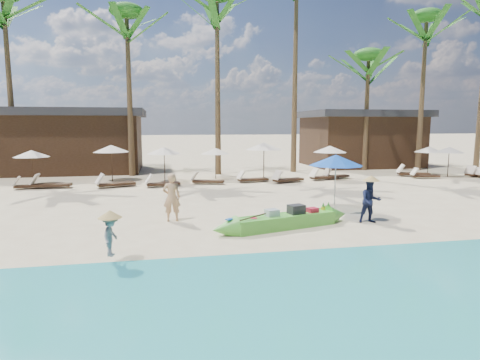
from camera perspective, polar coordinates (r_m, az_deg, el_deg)
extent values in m
plane|color=beige|center=(12.50, -4.04, -7.09)|extent=(240.00, 240.00, 0.00)
cube|color=tan|center=(7.83, 0.60, -16.39)|extent=(240.00, 4.50, 0.01)
cube|color=#57C13A|center=(12.75, 6.36, -5.87)|extent=(3.50, 1.61, 0.41)
cube|color=white|center=(12.75, 6.36, -5.78)|extent=(2.99, 1.29, 0.19)
cube|color=#262628|center=(12.92, 8.00, -4.34)|extent=(0.57, 0.50, 0.38)
cube|color=silver|center=(12.51, 4.57, -4.87)|extent=(0.45, 0.42, 0.30)
cube|color=red|center=(13.23, 10.27, -4.41)|extent=(0.39, 0.35, 0.24)
cylinder|color=red|center=(12.22, 1.93, -5.65)|extent=(0.24, 0.24, 0.10)
cylinder|color=#262628|center=(12.00, 1.04, -5.92)|extent=(0.22, 0.22, 0.09)
sphere|color=tan|center=(11.89, -0.48, -5.78)|extent=(0.20, 0.20, 0.20)
cylinder|color=yellow|center=(13.67, 11.74, -4.15)|extent=(0.15, 0.15, 0.20)
cylinder|color=yellow|center=(13.80, 12.45, -4.05)|extent=(0.15, 0.15, 0.20)
imported|color=tan|center=(13.62, -9.70, -2.45)|extent=(0.60, 0.40, 1.63)
imported|color=#161D3E|center=(13.91, 18.05, -2.85)|extent=(0.78, 0.65, 1.46)
imported|color=gray|center=(9.88, -17.90, -7.53)|extent=(0.48, 0.69, 0.97)
cylinder|color=#99999E|center=(15.31, 13.37, -0.57)|extent=(0.05, 0.05, 2.07)
cone|color=blue|center=(15.21, 13.47, 2.76)|extent=(1.98, 1.98, 0.41)
cylinder|color=#382317|center=(24.10, -27.42, 1.48)|extent=(0.05, 0.05, 1.83)
cone|color=#F3E2CD|center=(24.04, -27.54, 3.35)|extent=(1.83, 1.83, 0.37)
cube|color=#382317|center=(22.93, -27.47, -0.76)|extent=(1.65, 0.70, 0.11)
cube|color=#F3E2CD|center=(23.03, -29.24, -0.14)|extent=(0.42, 0.56, 0.47)
cylinder|color=#382317|center=(24.14, -17.78, 2.22)|extent=(0.05, 0.05, 2.02)
cone|color=#F3E2CD|center=(24.07, -17.86, 4.28)|extent=(2.02, 2.02, 0.40)
cube|color=#382317|center=(22.66, -25.17, -0.65)|extent=(1.87, 0.65, 0.13)
cube|color=#F3E2CD|center=(22.86, -27.19, 0.12)|extent=(0.43, 0.61, 0.54)
cube|color=#382317|center=(21.83, -17.16, -0.55)|extent=(1.97, 1.19, 0.13)
cube|color=#F3E2CD|center=(21.62, -19.33, 0.16)|extent=(0.59, 0.71, 0.55)
cylinder|color=#382317|center=(22.83, -10.69, 2.06)|extent=(0.05, 0.05, 1.94)
cone|color=#F3E2CD|center=(22.76, -10.75, 4.15)|extent=(1.94, 1.94, 0.39)
cube|color=#382317|center=(21.40, -10.83, -0.54)|extent=(1.76, 0.78, 0.12)
cube|color=#F3E2CD|center=(21.26, -12.86, 0.16)|extent=(0.45, 0.60, 0.50)
cylinder|color=#382317|center=(24.08, -3.48, 2.30)|extent=(0.04, 0.04, 1.80)
cone|color=#F3E2CD|center=(24.01, -3.49, 4.14)|extent=(1.80, 1.80, 0.36)
cube|color=#382317|center=(22.04, -4.52, -0.18)|extent=(1.79, 1.03, 0.12)
cube|color=#F3E2CD|center=(22.15, -6.45, 0.62)|extent=(0.53, 0.64, 0.50)
cube|color=#382317|center=(22.73, 1.88, 0.08)|extent=(1.75, 0.80, 0.12)
cube|color=#F3E2CD|center=(22.43, 0.11, 0.74)|extent=(0.46, 0.60, 0.49)
cylinder|color=#382317|center=(23.53, 3.40, 2.60)|extent=(0.05, 0.05, 2.15)
cone|color=#F3E2CD|center=(23.46, 3.42, 4.85)|extent=(2.15, 2.15, 0.43)
cube|color=#382317|center=(22.72, 6.90, 0.04)|extent=(1.86, 1.10, 0.13)
cube|color=#F3E2CD|center=(22.23, 5.29, 0.70)|extent=(0.56, 0.67, 0.52)
cube|color=#382317|center=(24.15, 11.91, 0.37)|extent=(1.77, 0.87, 0.12)
cube|color=#F3E2CD|center=(23.70, 10.43, 1.00)|extent=(0.48, 0.61, 0.49)
cylinder|color=#382317|center=(24.28, 12.60, 2.35)|extent=(0.05, 0.05, 1.95)
cone|color=#F3E2CD|center=(24.22, 12.66, 4.32)|extent=(1.95, 1.95, 0.39)
cube|color=#382317|center=(24.97, 13.55, 0.54)|extent=(1.68, 0.87, 0.11)
cube|color=#F3E2CD|center=(24.51, 12.27, 1.11)|extent=(0.47, 0.59, 0.47)
cylinder|color=#382317|center=(28.27, 25.20, 2.39)|extent=(0.05, 0.05, 1.80)
cone|color=#F3E2CD|center=(28.22, 25.29, 3.95)|extent=(1.80, 1.80, 0.36)
cube|color=#382317|center=(27.53, 23.47, 0.82)|extent=(1.95, 1.15, 0.13)
cube|color=#F3E2CD|center=(27.27, 21.85, 1.54)|extent=(0.58, 0.70, 0.54)
cube|color=#382317|center=(26.85, 24.88, 0.53)|extent=(1.65, 0.79, 0.11)
cube|color=#F3E2CD|center=(26.53, 23.55, 1.13)|extent=(0.44, 0.57, 0.46)
cylinder|color=#382317|center=(28.16, 27.52, 2.25)|extent=(0.05, 0.05, 1.82)
cone|color=#F3E2CD|center=(28.10, 27.62, 3.84)|extent=(1.82, 1.82, 0.36)
cube|color=#F3E2CD|center=(28.60, 30.80, 1.10)|extent=(0.35, 0.51, 0.45)
cube|color=#382317|center=(29.32, 30.63, 0.75)|extent=(1.85, 1.13, 0.12)
cube|color=#F3E2CD|center=(28.61, 29.92, 1.27)|extent=(0.56, 0.67, 0.52)
cone|color=brown|center=(28.62, -29.93, 11.28)|extent=(0.40, 0.40, 10.89)
cone|color=brown|center=(26.40, -15.45, 11.51)|extent=(0.40, 0.40, 10.08)
ellipsoid|color=#256E1B|center=(27.22, -15.86, 22.15)|extent=(2.08, 2.08, 0.88)
cone|color=brown|center=(26.37, -3.21, 13.07)|extent=(0.40, 0.40, 11.26)
cone|color=brown|center=(28.04, 7.83, 14.66)|extent=(0.40, 0.40, 13.16)
cone|color=brown|center=(30.13, 17.53, 9.04)|extent=(0.40, 0.40, 8.07)
ellipsoid|color=#256E1B|center=(30.50, 17.85, 16.64)|extent=(2.08, 2.08, 0.88)
cone|color=brown|center=(31.43, 24.47, 10.98)|extent=(0.40, 0.40, 10.64)
ellipsoid|color=#256E1B|center=(32.23, 25.04, 20.44)|extent=(2.08, 2.08, 0.88)
cube|color=#382317|center=(30.25, -23.59, 4.69)|extent=(10.00, 6.00, 3.80)
cube|color=#2D2D33|center=(30.23, -23.81, 8.76)|extent=(10.80, 6.60, 0.50)
cube|color=#382317|center=(33.32, 16.70, 5.24)|extent=(8.00, 6.00, 3.80)
cube|color=#2D2D33|center=(33.30, 16.84, 8.94)|extent=(8.80, 6.60, 0.50)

